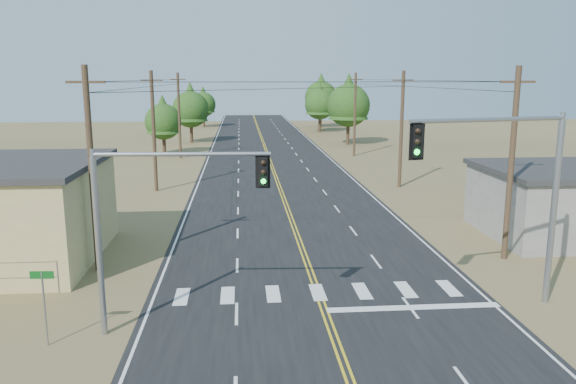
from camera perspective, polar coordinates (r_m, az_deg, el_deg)
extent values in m
cube|color=black|center=(46.46, -0.64, -0.13)|extent=(15.00, 200.00, 0.02)
cylinder|color=gray|center=(27.13, -22.34, -7.95)|extent=(0.06, 0.06, 1.50)
cylinder|color=#4C3826|center=(28.65, -19.32, 2.05)|extent=(0.30, 0.30, 10.00)
cube|color=#4C3826|center=(28.31, -19.89, 10.46)|extent=(1.80, 0.12, 0.12)
cylinder|color=#4C3826|center=(48.12, -13.48, 5.97)|extent=(0.30, 0.30, 10.00)
cube|color=#4C3826|center=(47.92, -13.71, 10.97)|extent=(1.80, 0.12, 0.12)
cylinder|color=#4C3826|center=(67.90, -11.00, 7.60)|extent=(0.30, 0.30, 10.00)
cube|color=#4C3826|center=(67.76, -11.13, 11.15)|extent=(1.80, 0.12, 0.12)
cylinder|color=#4C3826|center=(30.98, 21.73, 2.55)|extent=(0.30, 0.30, 10.00)
cube|color=#4C3826|center=(30.67, 22.32, 10.32)|extent=(1.80, 0.12, 0.12)
cylinder|color=#4C3826|center=(49.55, 11.44, 6.21)|extent=(0.30, 0.30, 10.00)
cube|color=#4C3826|center=(49.35, 11.64, 11.07)|extent=(1.80, 0.12, 0.12)
cylinder|color=#4C3826|center=(68.92, 6.80, 7.79)|extent=(0.30, 0.30, 10.00)
cube|color=#4C3826|center=(68.78, 6.89, 11.28)|extent=(1.80, 0.12, 0.12)
cylinder|color=gray|center=(21.53, -18.65, -5.45)|extent=(0.23, 0.23, 6.66)
cylinder|color=gray|center=(20.84, -19.24, 3.36)|extent=(0.17, 0.17, 0.57)
cylinder|color=gray|center=(20.10, -10.72, 3.79)|extent=(6.25, 0.50, 0.15)
cube|color=black|center=(19.94, -2.56, 2.13)|extent=(0.35, 0.30, 1.05)
sphere|color=black|center=(19.72, -2.52, 3.00)|extent=(0.19, 0.19, 0.19)
sphere|color=black|center=(19.77, -2.52, 2.05)|extent=(0.19, 0.19, 0.19)
sphere|color=#0CE533|center=(19.83, -2.51, 1.10)|extent=(0.19, 0.19, 0.19)
cylinder|color=gray|center=(25.66, 25.35, -2.06)|extent=(0.26, 0.26, 7.72)
cylinder|color=gray|center=(25.12, 26.11, 6.54)|extent=(0.20, 0.20, 0.66)
cylinder|color=gray|center=(22.91, 19.81, 6.94)|extent=(6.73, 1.63, 0.18)
cube|color=black|center=(21.27, 12.96, 5.08)|extent=(0.45, 0.41, 1.21)
sphere|color=black|center=(21.03, 13.06, 6.06)|extent=(0.22, 0.22, 0.22)
sphere|color=black|center=(21.07, 13.01, 5.02)|extent=(0.22, 0.22, 0.22)
sphere|color=#0CE533|center=(21.12, 12.96, 3.98)|extent=(0.22, 0.22, 0.22)
cylinder|color=gray|center=(21.99, -23.47, -10.85)|extent=(0.07, 0.07, 2.76)
cube|color=#0B5116|center=(21.56, -23.74, -7.73)|extent=(0.83, 0.08, 0.28)
cylinder|color=#3F2D1E|center=(71.68, -12.47, 4.80)|extent=(0.45, 0.45, 2.68)
cone|color=#1F4814|center=(71.36, -12.60, 7.76)|extent=(4.16, 4.16, 4.76)
sphere|color=#1F4814|center=(71.42, -12.57, 6.99)|extent=(4.46, 4.46, 4.46)
cylinder|color=#3F2D1E|center=(84.25, -9.79, 6.04)|extent=(0.46, 0.46, 3.19)
cone|color=#1F4814|center=(83.96, -9.89, 9.06)|extent=(4.96, 4.96, 5.67)
sphere|color=#1F4814|center=(84.01, -9.86, 8.27)|extent=(5.32, 5.32, 5.32)
cylinder|color=#3F2D1E|center=(111.11, -8.55, 7.28)|extent=(0.48, 0.48, 2.84)
cone|color=#1F4814|center=(110.90, -8.61, 9.31)|extent=(4.42, 4.42, 5.05)
sphere|color=#1F4814|center=(110.94, -8.59, 8.79)|extent=(4.74, 4.74, 4.74)
cylinder|color=#3F2D1E|center=(80.97, 6.10, 6.09)|extent=(0.47, 0.47, 3.64)
cone|color=#1F4814|center=(80.65, 6.18, 9.66)|extent=(5.66, 5.66, 6.46)
sphere|color=#1F4814|center=(80.70, 6.16, 8.73)|extent=(6.06, 6.06, 6.06)
cylinder|color=#3F2D1E|center=(99.79, 3.23, 7.01)|extent=(0.46, 0.46, 3.15)
cone|color=#1F4814|center=(99.54, 3.26, 9.53)|extent=(4.91, 4.91, 5.61)
sphere|color=#1F4814|center=(99.58, 3.25, 8.87)|extent=(5.26, 5.26, 5.26)
cylinder|color=#3F2D1E|center=(109.42, 3.35, 7.56)|extent=(0.46, 0.46, 3.73)
cone|color=#1F4814|center=(109.18, 3.38, 10.27)|extent=(5.80, 5.80, 6.63)
sphere|color=#1F4814|center=(109.22, 3.37, 9.56)|extent=(6.22, 6.22, 6.22)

